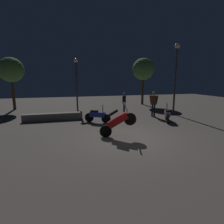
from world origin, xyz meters
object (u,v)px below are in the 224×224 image
at_px(motorcycle_pink_parked_left, 167,114).
at_px(person_rider_beside, 154,102).
at_px(motorcycle_blue_parked_right, 97,116).
at_px(streetlamp_far, 76,77).
at_px(motorcycle_red_foreground, 118,121).
at_px(streetlamp_near, 176,70).
at_px(person_bystander_far, 124,101).

relative_size(motorcycle_pink_parked_left, person_rider_beside, 0.86).
height_order(motorcycle_blue_parked_right, streetlamp_far, streetlamp_far).
distance_m(motorcycle_blue_parked_right, person_rider_beside, 4.26).
bearing_deg(motorcycle_red_foreground, motorcycle_pink_parked_left, 46.96).
bearing_deg(streetlamp_far, motorcycle_pink_parked_left, -48.66).
relative_size(streetlamp_near, streetlamp_far, 1.18).
relative_size(person_bystander_far, streetlamp_near, 0.31).
distance_m(motorcycle_pink_parked_left, streetlamp_near, 3.78).
xyz_separation_m(motorcycle_pink_parked_left, motorcycle_blue_parked_right, (-4.30, 0.82, 0.00)).
height_order(motorcycle_red_foreground, motorcycle_pink_parked_left, motorcycle_red_foreground).
relative_size(person_rider_beside, person_bystander_far, 1.10).
height_order(person_bystander_far, streetlamp_near, streetlamp_near).
bearing_deg(motorcycle_red_foreground, streetlamp_near, 53.52).
xyz_separation_m(motorcycle_blue_parked_right, streetlamp_far, (-0.82, 5.00, 2.37)).
bearing_deg(person_bystander_far, motorcycle_pink_parked_left, -39.23).
bearing_deg(motorcycle_blue_parked_right, streetlamp_far, 131.10).
xyz_separation_m(person_rider_beside, person_bystander_far, (-1.50, 2.00, -0.11)).
height_order(motorcycle_red_foreground, person_rider_beside, person_rider_beside).
bearing_deg(person_rider_beside, motorcycle_red_foreground, -176.91).
bearing_deg(person_bystander_far, person_rider_beside, -27.26).
distance_m(motorcycle_blue_parked_right, streetlamp_far, 5.60).
distance_m(motorcycle_pink_parked_left, person_rider_beside, 1.67).
distance_m(person_rider_beside, streetlamp_far, 6.79).
relative_size(motorcycle_red_foreground, motorcycle_blue_parked_right, 1.11).
relative_size(motorcycle_red_foreground, streetlamp_far, 0.38).
bearing_deg(motorcycle_pink_parked_left, streetlamp_far, 68.97).
distance_m(person_rider_beside, streetlamp_near, 2.87).
bearing_deg(motorcycle_red_foreground, person_rider_beside, 62.34).
bearing_deg(motorcycle_pink_parked_left, streetlamp_near, -14.87).
distance_m(streetlamp_near, streetlamp_far, 7.90).
bearing_deg(person_rider_beside, streetlamp_far, 97.76).
distance_m(person_rider_beside, person_bystander_far, 2.50).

